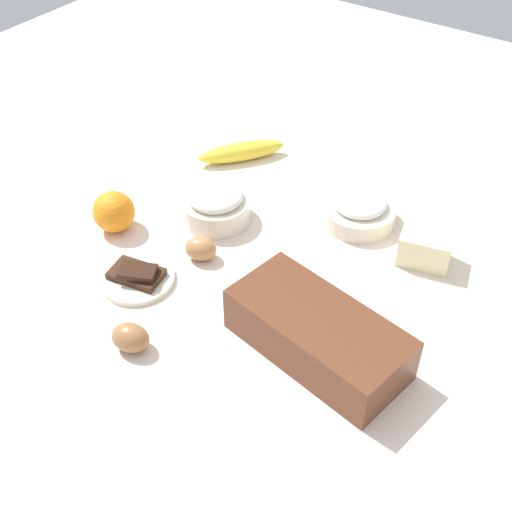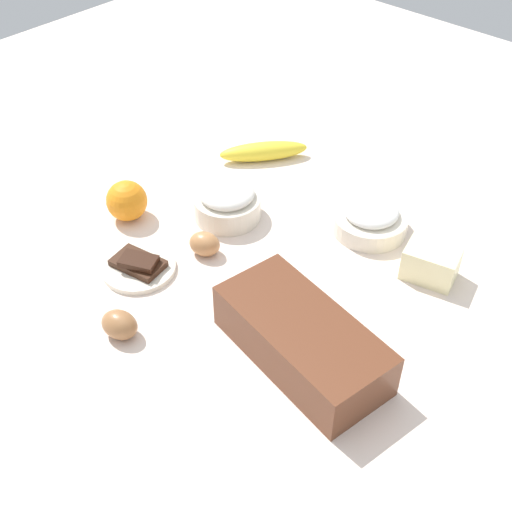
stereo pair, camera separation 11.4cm
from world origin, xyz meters
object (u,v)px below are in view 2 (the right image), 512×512
Objects in this scene: flour_bowl at (227,202)px; loaf_pan at (302,339)px; egg_near_butter at (120,325)px; egg_beside_bowl at (205,244)px; chocolate_plate at (139,266)px; sugar_bowl at (370,218)px; butter_block at (431,263)px; banana at (264,151)px; orange_fruit at (127,201)px.

loaf_pan is at bearing -28.05° from flour_bowl.
egg_near_butter is (0.09, -0.33, -0.01)m from flour_bowl.
chocolate_plate is at bearing -115.56° from egg_beside_bowl.
sugar_bowl reaches higher than egg_beside_bowl.
loaf_pan is at bearing -99.27° from butter_block.
banana is (-0.08, 0.20, -0.01)m from flour_bowl.
flour_bowl is at bearing -67.12° from banana.
orange_fruit is 0.57m from butter_block.
egg_beside_bowl is at bearing -125.07° from sugar_bowl.
flour_bowl reaches higher than butter_block.
loaf_pan is at bearing 6.91° from chocolate_plate.
banana is 2.11× the size of butter_block.
egg_beside_bowl is 0.44× the size of chocolate_plate.
banana is at bearing 112.88° from flour_bowl.
egg_near_butter is (-0.14, -0.48, -0.00)m from sugar_bowl.
orange_fruit reaches higher than egg_beside_bowl.
egg_beside_bowl is 0.12m from chocolate_plate.
sugar_bowl reaches higher than chocolate_plate.
chocolate_plate is at bearing -163.01° from loaf_pan.
banana is 0.56m from egg_near_butter.
flour_bowl is 0.19m from orange_fruit.
flour_bowl is 0.12m from egg_beside_bowl.
banana is 0.33m from egg_beside_bowl.
loaf_pan is 5.21× the size of egg_beside_bowl.
egg_beside_bowl is at bearing -66.87° from banana.
loaf_pan is 0.37m from flour_bowl.
butter_block is (0.46, -0.08, 0.01)m from banana.
banana is at bearing 100.43° from chocolate_plate.
flour_bowl is 0.99× the size of chocolate_plate.
chocolate_plate is (0.13, -0.09, -0.03)m from orange_fruit.
loaf_pan reaches higher than banana.
butter_block is at bearing -9.91° from banana.
butter_block is 0.69× the size of chocolate_plate.
loaf_pan reaches higher than sugar_bowl.
flour_bowl is 0.34m from egg_near_butter.
egg_near_butter reaches higher than egg_beside_bowl.
egg_near_butter is at bearing -41.67° from orange_fruit.
banana is 3.08× the size of egg_near_butter.
orange_fruit is 1.27× the size of egg_near_butter.
loaf_pan is at bearing -42.02° from banana.
flour_bowl is 0.39m from butter_block.
sugar_bowl is 0.31m from banana.
butter_block is (0.38, 0.12, -0.00)m from flour_bowl.
sugar_bowl is at bearing 57.60° from chocolate_plate.
loaf_pan is 4.84× the size of egg_near_butter.
egg_near_butter is (0.23, -0.20, -0.02)m from orange_fruit.
loaf_pan is at bearing -5.48° from orange_fruit.
egg_beside_bowl is (0.13, -0.30, 0.00)m from banana.
sugar_bowl is 0.46m from orange_fruit.
flour_bowl reaches higher than sugar_bowl.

